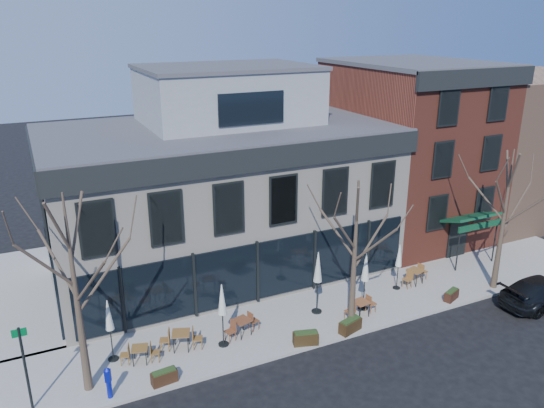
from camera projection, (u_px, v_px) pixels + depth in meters
name	position (u px, v px, depth m)	size (l,w,h in m)	color
ground	(257.00, 305.00, 26.60)	(120.00, 120.00, 0.00)	black
sidewalk_front	(335.00, 309.00, 26.07)	(33.50, 4.70, 0.15)	gray
sidewalk_side	(9.00, 298.00, 27.12)	(4.50, 12.00, 0.15)	gray
corner_building	(220.00, 188.00, 29.40)	(18.39, 10.39, 11.10)	beige
red_brick_building	(408.00, 149.00, 34.28)	(8.20, 11.78, 11.18)	brown
bg_building	(506.00, 141.00, 39.42)	(12.00, 12.00, 10.00)	#8C664C
tree_corner	(76.00, 294.00, 19.02)	(3.93, 3.98, 7.92)	#382B21
tree_mid	(355.00, 255.00, 23.25)	(3.50, 3.55, 7.04)	#382B21
tree_right	(504.00, 219.00, 26.84)	(3.72, 3.77, 7.48)	#382B21
sign_pole	(25.00, 364.00, 18.67)	(0.50, 0.10, 3.40)	black
parked_sedan	(544.00, 291.00, 26.47)	(2.01, 4.95, 1.44)	black
call_box	(109.00, 382.00, 19.66)	(0.27, 0.26, 1.32)	#0B1497
cafe_set_0	(140.00, 353.00, 21.77)	(1.68, 0.87, 0.86)	brown
cafe_set_1	(181.00, 339.00, 22.65)	(1.91, 1.08, 0.98)	brown
cafe_set_2	(242.00, 326.00, 23.66)	(1.84, 0.93, 0.94)	brown
cafe_set_4	(361.00, 307.00, 25.19)	(1.83, 0.81, 0.94)	brown
cafe_set_5	(415.00, 275.00, 28.30)	(1.91, 0.96, 0.98)	brown
umbrella_0	(109.00, 318.00, 21.45)	(0.44, 0.44, 2.78)	black
umbrella_1	(222.00, 303.00, 22.41)	(0.47, 0.47, 2.94)	black
umbrella_2	(318.00, 270.00, 24.96)	(0.51, 0.51, 3.16)	black
umbrella_3	(365.00, 270.00, 25.29)	(0.47, 0.47, 2.97)	black
umbrella_4	(399.00, 258.00, 27.37)	(0.40, 0.40, 2.50)	black
planter_0	(164.00, 377.00, 20.59)	(1.04, 0.50, 0.56)	#321D10
planter_1	(306.00, 338.00, 23.06)	(1.17, 0.73, 0.61)	#302210
planter_2	(350.00, 325.00, 24.00)	(1.21, 0.75, 0.63)	#302010
planter_3	(451.00, 295.00, 26.74)	(1.02, 0.70, 0.53)	black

